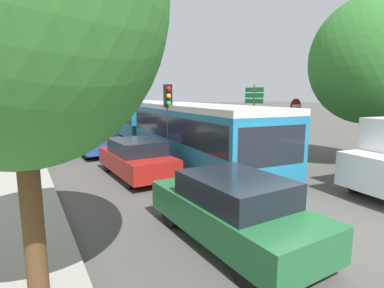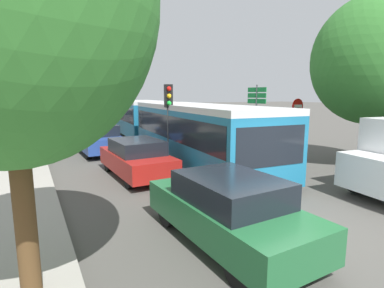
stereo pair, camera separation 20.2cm
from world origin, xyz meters
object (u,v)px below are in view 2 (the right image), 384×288
queued_car_graphite (68,118)px  direction_sign_post (257,102)px  city_bus_rear (55,107)px  tree_left_far (13,66)px  articulated_bus (167,123)px  queued_car_red (137,158)px  queued_car_blue (98,139)px  tree_left_mid (3,49)px  queued_car_white (71,123)px  queued_car_green (228,209)px  traffic_light (169,107)px  queued_car_silver (87,128)px  tree_right_near (373,64)px  no_entry_sign (297,119)px

queued_car_graphite → direction_sign_post: direction_sign_post is taller
city_bus_rear → tree_left_far: tree_left_far is taller
direction_sign_post → tree_left_far: bearing=-45.7°
articulated_bus → queued_car_red: 5.34m
articulated_bus → city_bus_rear: size_ratio=1.57×
queued_car_blue → tree_left_mid: size_ratio=0.63×
queued_car_blue → queued_car_white: queued_car_blue is taller
queued_car_green → tree_left_mid: size_ratio=0.59×
queued_car_graphite → tree_left_mid: 18.80m
traffic_light → tree_left_mid: bearing=-110.2°
city_bus_rear → queued_car_blue: (-0.23, -29.22, -0.63)m
queued_car_green → articulated_bus: bearing=-18.8°
articulated_bus → queued_car_green: size_ratio=4.31×
queued_car_silver → tree_right_near: size_ratio=0.59×
queued_car_silver → queued_car_white: bearing=2.4°
queued_car_red → queued_car_silver: bearing=-2.1°
queued_car_white → tree_left_far: bearing=127.8°
no_entry_sign → tree_left_mid: tree_left_mid is taller
queued_car_silver → tree_left_far: size_ratio=0.54×
traffic_light → tree_left_mid: size_ratio=0.49×
queued_car_green → queued_car_blue: bearing=0.2°
articulated_bus → tree_right_near: tree_right_near is taller
queued_car_blue → tree_left_far: size_ratio=0.57×
tree_left_mid → queued_car_blue: bearing=15.6°
tree_right_near → queued_car_red: bearing=163.3°
queued_car_graphite → tree_left_mid: size_ratio=0.58×
city_bus_rear → queued_car_silver: bearing=-177.9°
tree_left_far → tree_left_mid: bearing=-90.5°
queued_car_green → queued_car_graphite: size_ratio=1.02×
city_bus_rear → tree_left_mid: (-4.00, -30.27, 3.43)m
tree_right_near → queued_car_silver: bearing=123.3°
city_bus_rear → queued_car_silver: city_bus_rear is taller
queued_car_silver → queued_car_white: queued_car_silver is taller
tree_left_far → no_entry_sign: bearing=-49.5°
queued_car_green → tree_right_near: size_ratio=0.58×
queued_car_red → tree_left_mid: bearing=41.9°
city_bus_rear → no_entry_sign: bearing=-165.7°
city_bus_rear → queued_car_white: (-0.15, -18.06, -0.70)m
direction_sign_post → tree_right_near: size_ratio=0.51×
tree_left_mid → tree_right_near: bearing=-27.9°
queued_car_red → queued_car_blue: queued_car_blue is taller
queued_car_blue → tree_left_far: 9.79m
queued_car_blue → traffic_light: 5.49m
tree_left_far → queued_car_graphite: bearing=64.5°
queued_car_blue → tree_left_mid: 5.64m
queued_car_blue → direction_sign_post: 9.45m
queued_car_green → queued_car_white: (-0.24, 22.26, -0.02)m
traffic_light → queued_car_graphite: bearing=-162.4°
queued_car_green → queued_car_graphite: queued_car_green is taller
queued_car_green → tree_right_near: 10.42m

